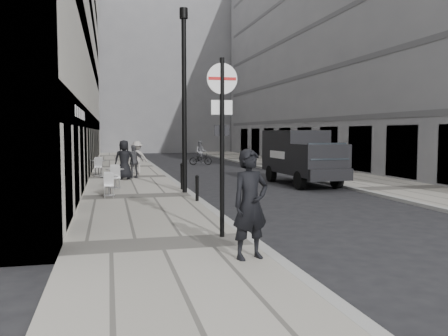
# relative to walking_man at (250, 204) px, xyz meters

# --- Properties ---
(ground) EXTENTS (120.00, 120.00, 0.00)m
(ground) POSITION_rel_walking_man_xyz_m (0.52, -1.09, -1.13)
(ground) COLOR black
(ground) RESTS_ON ground
(sidewalk) EXTENTS (4.00, 60.00, 0.12)m
(sidewalk) POSITION_rel_walking_man_xyz_m (-1.48, 16.91, -1.07)
(sidewalk) COLOR #9A948B
(sidewalk) RESTS_ON ground
(far_sidewalk) EXTENTS (4.00, 60.00, 0.12)m
(far_sidewalk) POSITION_rel_walking_man_xyz_m (9.52, 16.91, -1.07)
(far_sidewalk) COLOR #9A948B
(far_sidewalk) RESTS_ON ground
(building_left) EXTENTS (4.00, 45.00, 18.00)m
(building_left) POSITION_rel_walking_man_xyz_m (-5.48, 23.41, 7.87)
(building_left) COLOR beige
(building_left) RESTS_ON ground
(building_right) EXTENTS (6.00, 45.00, 20.00)m
(building_right) POSITION_rel_walking_man_xyz_m (14.52, 23.41, 8.87)
(building_right) COLOR slate
(building_right) RESTS_ON ground
(building_far) EXTENTS (24.00, 16.00, 22.00)m
(building_far) POSITION_rel_walking_man_xyz_m (2.02, 54.91, 9.87)
(building_far) COLOR slate
(building_far) RESTS_ON ground
(walking_man) EXTENTS (0.84, 0.67, 2.03)m
(walking_man) POSITION_rel_walking_man_xyz_m (0.00, 0.00, 0.00)
(walking_man) COLOR black
(walking_man) RESTS_ON sidewalk
(sign_post) EXTENTS (0.68, 0.10, 3.95)m
(sign_post) POSITION_rel_walking_man_xyz_m (-0.08, 1.91, 1.51)
(sign_post) COLOR black
(sign_post) RESTS_ON sidewalk
(lamppost) EXTENTS (0.31, 0.31, 7.00)m
(lamppost) POSITION_rel_walking_man_xyz_m (0.32, 9.84, 2.88)
(lamppost) COLOR black
(lamppost) RESTS_ON sidewalk
(bollard_near) EXTENTS (0.11, 0.11, 0.82)m
(bollard_near) POSITION_rel_walking_man_xyz_m (0.37, 7.46, -0.60)
(bollard_near) COLOR black
(bollard_near) RESTS_ON sidewalk
(bollard_far) EXTENTS (0.13, 0.13, 1.01)m
(bollard_far) POSITION_rel_walking_man_xyz_m (0.37, 10.82, -0.51)
(bollard_far) COLOR black
(bollard_far) RESTS_ON sidewalk
(panel_van) EXTENTS (2.16, 5.46, 2.54)m
(panel_van) POSITION_rel_walking_man_xyz_m (6.21, 12.42, 0.30)
(panel_van) COLOR black
(panel_van) RESTS_ON ground
(cyclist) EXTENTS (1.76, 0.93, 1.80)m
(cyclist) POSITION_rel_walking_man_xyz_m (4.11, 26.37, -0.43)
(cyclist) COLOR black
(cyclist) RESTS_ON ground
(pedestrian_a) EXTENTS (1.07, 0.73, 1.69)m
(pedestrian_a) POSITION_rel_walking_man_xyz_m (-1.28, 16.07, -0.17)
(pedestrian_a) COLOR #4C4C50
(pedestrian_a) RESTS_ON sidewalk
(pedestrian_b) EXTENTS (1.19, 0.69, 1.83)m
(pedestrian_b) POSITION_rel_walking_man_xyz_m (-1.00, 18.50, -0.10)
(pedestrian_b) COLOR #A29B96
(pedestrian_b) RESTS_ON sidewalk
(pedestrian_c) EXTENTS (0.97, 0.65, 1.95)m
(pedestrian_c) POSITION_rel_walking_man_xyz_m (-1.79, 15.49, -0.04)
(pedestrian_c) COLOR black
(pedestrian_c) RESTS_ON sidewalk
(cafe_table_near) EXTENTS (0.65, 1.47, 0.84)m
(cafe_table_near) POSITION_rel_walking_man_xyz_m (-2.54, 9.58, -0.59)
(cafe_table_near) COLOR silver
(cafe_table_near) RESTS_ON sidewalk
(cafe_table_mid) EXTENTS (0.73, 1.65, 0.94)m
(cafe_table_mid) POSITION_rel_walking_man_xyz_m (-2.28, 11.93, -0.54)
(cafe_table_mid) COLOR #B3B3B5
(cafe_table_mid) RESTS_ON sidewalk
(cafe_table_far) EXTENTS (0.75, 1.69, 0.96)m
(cafe_table_far) POSITION_rel_walking_man_xyz_m (-3.08, 17.99, -0.53)
(cafe_table_far) COLOR #A4A4A6
(cafe_table_far) RESTS_ON sidewalk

